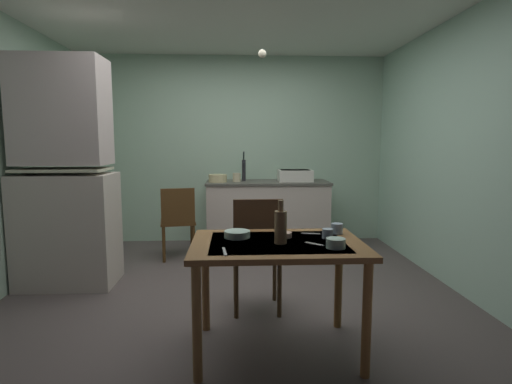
% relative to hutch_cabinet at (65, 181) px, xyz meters
% --- Properties ---
extents(ground_plane, '(5.11, 5.11, 0.00)m').
position_rel_hutch_cabinet_xyz_m(ground_plane, '(1.60, -0.26, -1.01)').
color(ground_plane, '#544A49').
extents(wall_back, '(4.21, 0.10, 2.53)m').
position_rel_hutch_cabinet_xyz_m(wall_back, '(1.60, 1.76, 0.26)').
color(wall_back, '#AFD2B7').
rests_on(wall_back, ground).
extents(wall_right, '(0.10, 4.03, 2.53)m').
position_rel_hutch_cabinet_xyz_m(wall_right, '(3.70, -0.26, 0.26)').
color(wall_right, '#ABD2BC').
rests_on(wall_right, ground).
extents(ceiling_slab, '(4.21, 4.03, 0.10)m').
position_rel_hutch_cabinet_xyz_m(ceiling_slab, '(1.60, -0.26, 1.58)').
color(ceiling_slab, silver).
extents(hutch_cabinet, '(0.88, 0.55, 2.15)m').
position_rel_hutch_cabinet_xyz_m(hutch_cabinet, '(0.00, 0.00, 0.00)').
color(hutch_cabinet, beige).
rests_on(hutch_cabinet, ground).
extents(counter_cabinet, '(1.60, 0.64, 0.86)m').
position_rel_hutch_cabinet_xyz_m(counter_cabinet, '(2.04, 1.39, -0.58)').
color(counter_cabinet, beige).
rests_on(counter_cabinet, ground).
extents(sink_basin, '(0.44, 0.34, 0.15)m').
position_rel_hutch_cabinet_xyz_m(sink_basin, '(2.40, 1.39, -0.07)').
color(sink_basin, white).
rests_on(sink_basin, counter_cabinet).
extents(hand_pump, '(0.05, 0.27, 0.39)m').
position_rel_hutch_cabinet_xyz_m(hand_pump, '(1.73, 1.43, 0.02)').
color(hand_pump, '#232328').
rests_on(hand_pump, counter_cabinet).
extents(mixing_bowl_counter, '(0.24, 0.24, 0.10)m').
position_rel_hutch_cabinet_xyz_m(mixing_bowl_counter, '(1.39, 1.34, -0.10)').
color(mixing_bowl_counter, beige).
rests_on(mixing_bowl_counter, counter_cabinet).
extents(stoneware_crock, '(0.10, 0.10, 0.11)m').
position_rel_hutch_cabinet_xyz_m(stoneware_crock, '(1.63, 1.36, -0.09)').
color(stoneware_crock, beige).
rests_on(stoneware_crock, counter_cabinet).
extents(dining_table, '(1.10, 0.78, 0.74)m').
position_rel_hutch_cabinet_xyz_m(dining_table, '(1.88, -1.38, -0.37)').
color(dining_table, brown).
rests_on(dining_table, ground).
extents(chair_far_side, '(0.41, 0.41, 0.95)m').
position_rel_hutch_cabinet_xyz_m(chair_far_side, '(1.78, -0.76, -0.50)').
color(chair_far_side, '#4C361E').
rests_on(chair_far_side, ground).
extents(chair_by_counter, '(0.46, 0.46, 0.86)m').
position_rel_hutch_cabinet_xyz_m(chair_by_counter, '(0.94, 0.80, -0.54)').
color(chair_by_counter, '#523417').
rests_on(chair_by_counter, ground).
extents(serving_bowl_wide, '(0.11, 0.11, 0.03)m').
position_rel_hutch_cabinet_xyz_m(serving_bowl_wide, '(1.94, -1.26, -0.25)').
color(serving_bowl_wide, tan).
rests_on(serving_bowl_wide, dining_table).
extents(soup_bowl_small, '(0.17, 0.17, 0.05)m').
position_rel_hutch_cabinet_xyz_m(soup_bowl_small, '(1.62, -1.25, -0.25)').
color(soup_bowl_small, '#ADD1C1').
rests_on(soup_bowl_small, dining_table).
extents(sauce_dish, '(0.12, 0.12, 0.06)m').
position_rel_hutch_cabinet_xyz_m(sauce_dish, '(2.21, -1.55, -0.24)').
color(sauce_dish, '#ADD1C1').
rests_on(sauce_dish, dining_table).
extents(mug_tall, '(0.07, 0.07, 0.06)m').
position_rel_hutch_cabinet_xyz_m(mug_tall, '(2.22, -1.30, -0.24)').
color(mug_tall, '#9EB2C6').
rests_on(mug_tall, dining_table).
extents(mug_dark, '(0.08, 0.08, 0.07)m').
position_rel_hutch_cabinet_xyz_m(mug_dark, '(2.32, -1.17, -0.23)').
color(mug_dark, '#9EB2C6').
rests_on(mug_dark, dining_table).
extents(glass_bottle, '(0.08, 0.08, 0.28)m').
position_rel_hutch_cabinet_xyz_m(glass_bottle, '(1.89, -1.42, -0.16)').
color(glass_bottle, olive).
rests_on(glass_bottle, dining_table).
extents(table_knife, '(0.03, 0.18, 0.00)m').
position_rel_hutch_cabinet_xyz_m(table_knife, '(1.54, -1.61, -0.27)').
color(table_knife, silver).
rests_on(table_knife, dining_table).
extents(teaspoon_near_bowl, '(0.11, 0.10, 0.00)m').
position_rel_hutch_cabinet_xyz_m(teaspoon_near_bowl, '(2.10, -1.46, -0.27)').
color(teaspoon_near_bowl, beige).
rests_on(teaspoon_near_bowl, dining_table).
extents(teaspoon_by_cup, '(0.13, 0.05, 0.00)m').
position_rel_hutch_cabinet_xyz_m(teaspoon_by_cup, '(2.13, -1.17, -0.27)').
color(teaspoon_by_cup, beige).
rests_on(teaspoon_by_cup, dining_table).
extents(pendant_bulb, '(0.08, 0.08, 0.08)m').
position_rel_hutch_cabinet_xyz_m(pendant_bulb, '(1.88, 0.08, 1.21)').
color(pendant_bulb, '#F9EFCC').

